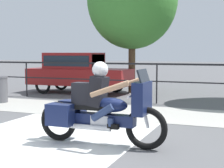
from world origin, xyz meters
The scene contains 6 objects.
ground_plane centered at (0.00, 0.00, 0.00)m, with size 120.00×120.00×0.00m, color #565659.
sidewalk_band centered at (0.00, 3.40, 0.01)m, with size 44.00×2.40×0.01m, color #A8A59E.
crosswalk_band centered at (-0.87, -0.20, 0.00)m, with size 3.52×6.00×0.01m, color silver.
fence_railing centered at (0.00, 5.30, 1.05)m, with size 36.00×0.05×1.33m.
motorcycle centered at (0.27, -0.06, 0.68)m, with size 2.49×0.76×1.52m.
parked_car centered at (-3.80, 7.02, 0.95)m, with size 4.26×1.61×1.67m.
Camera 1 is at (2.74, -5.68, 1.67)m, focal length 55.00 mm.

